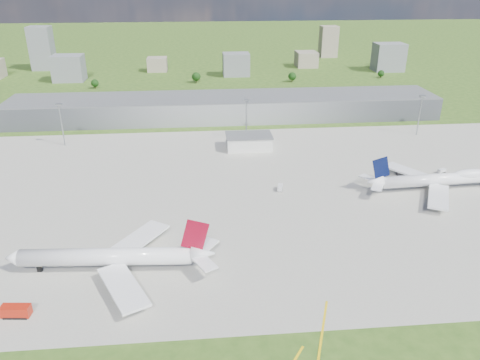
{
  "coord_description": "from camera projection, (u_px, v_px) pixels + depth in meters",
  "views": [
    {
      "loc": [
        -18.83,
        -159.24,
        96.86
      ],
      "look_at": [
        -1.15,
        35.03,
        9.0
      ],
      "focal_mm": 35.0,
      "sensor_mm": 36.0,
      "label": 1
    }
  ],
  "objects": [
    {
      "name": "tree_w",
      "position": [
        95.0,
        83.0,
        415.47
      ],
      "size": [
        6.75,
        6.75,
        8.25
      ],
      "color": "#382314",
      "rests_on": "ground"
    },
    {
      "name": "mast_center",
      "position": [
        246.0,
        113.0,
        283.91
      ],
      "size": [
        3.5,
        2.0,
        25.9
      ],
      "color": "gray",
      "rests_on": "ground"
    },
    {
      "name": "bldg_tall_e",
      "position": [
        328.0,
        42.0,
        562.39
      ],
      "size": [
        20.0,
        18.0,
        36.0
      ],
      "primitive_type": "cube",
      "color": "gray",
      "rests_on": "ground"
    },
    {
      "name": "bldg_ce",
      "position": [
        306.0,
        59.0,
        508.71
      ],
      "size": [
        22.0,
        24.0,
        16.0
      ],
      "primitive_type": "cube",
      "color": "gray",
      "rests_on": "ground"
    },
    {
      "name": "tug_yellow",
      "position": [
        133.0,
        242.0,
        180.34
      ],
      "size": [
        4.03,
        3.34,
        1.75
      ],
      "rotation": [
        0.0,
        0.0,
        0.45
      ],
      "color": "#BAB20A",
      "rests_on": "ground"
    },
    {
      "name": "bldg_tall_w",
      "position": [
        42.0,
        48.0,
        488.91
      ],
      "size": [
        22.0,
        20.0,
        44.0
      ],
      "primitive_type": "cube",
      "color": "slate",
      "rests_on": "ground"
    },
    {
      "name": "ground",
      "position": [
        227.0,
        124.0,
        322.13
      ],
      "size": [
        1400.0,
        1400.0,
        0.0
      ],
      "primitive_type": "plane",
      "color": "#305019",
      "rests_on": "ground"
    },
    {
      "name": "bldg_cw",
      "position": [
        157.0,
        64.0,
        486.82
      ],
      "size": [
        20.0,
        18.0,
        14.0
      ],
      "primitive_type": "cube",
      "color": "gray",
      "rests_on": "ground"
    },
    {
      "name": "bldg_c",
      "position": [
        236.0,
        64.0,
        464.55
      ],
      "size": [
        26.0,
        20.0,
        22.0
      ],
      "primitive_type": "cube",
      "color": "slate",
      "rests_on": "ground"
    },
    {
      "name": "van_white_far",
      "position": [
        442.0,
        171.0,
        243.46
      ],
      "size": [
        4.75,
        3.55,
        2.26
      ],
      "rotation": [
        0.0,
        0.0,
        0.41
      ],
      "color": "silver",
      "rests_on": "ground"
    },
    {
      "name": "ops_building",
      "position": [
        249.0,
        142.0,
        275.91
      ],
      "size": [
        26.0,
        16.0,
        8.0
      ],
      "primitive_type": "cube",
      "color": "silver",
      "rests_on": "ground"
    },
    {
      "name": "airliner_red_twin",
      "position": [
        114.0,
        257.0,
        162.87
      ],
      "size": [
        73.17,
        56.91,
        20.07
      ],
      "rotation": [
        0.0,
        0.0,
        3.08
      ],
      "color": "white",
      "rests_on": "ground"
    },
    {
      "name": "fire_truck",
      "position": [
        16.0,
        311.0,
        142.28
      ],
      "size": [
        8.99,
        4.12,
        3.84
      ],
      "rotation": [
        0.0,
        0.0,
        -0.09
      ],
      "color": "#B01D0C",
      "rests_on": "ground"
    },
    {
      "name": "tree_c",
      "position": [
        196.0,
        77.0,
        436.13
      ],
      "size": [
        8.1,
        8.1,
        9.9
      ],
      "color": "#382314",
      "rests_on": "ground"
    },
    {
      "name": "bldg_e",
      "position": [
        389.0,
        57.0,
        485.62
      ],
      "size": [
        30.0,
        22.0,
        28.0
      ],
      "primitive_type": "cube",
      "color": "slate",
      "rests_on": "ground"
    },
    {
      "name": "bldg_w",
      "position": [
        69.0,
        68.0,
        441.84
      ],
      "size": [
        28.0,
        22.0,
        24.0
      ],
      "primitive_type": "cube",
      "color": "slate",
      "rests_on": "ground"
    },
    {
      "name": "terminal",
      "position": [
        225.0,
        107.0,
        332.67
      ],
      "size": [
        300.0,
        42.0,
        15.0
      ],
      "primitive_type": "cube",
      "color": "gray",
      "rests_on": "ground"
    },
    {
      "name": "mast_west",
      "position": [
        61.0,
        117.0,
        274.82
      ],
      "size": [
        3.5,
        2.0,
        25.9
      ],
      "color": "gray",
      "rests_on": "ground"
    },
    {
      "name": "van_white_near",
      "position": [
        280.0,
        188.0,
        224.31
      ],
      "size": [
        3.4,
        5.45,
        2.58
      ],
      "rotation": [
        0.0,
        0.0,
        1.32
      ],
      "color": "silver",
      "rests_on": "ground"
    },
    {
      "name": "tree_far_e",
      "position": [
        381.0,
        73.0,
        456.07
      ],
      "size": [
        6.3,
        6.3,
        7.7
      ],
      "color": "#382314",
      "rests_on": "ground"
    },
    {
      "name": "mast_east",
      "position": [
        421.0,
        108.0,
        292.99
      ],
      "size": [
        3.5,
        2.0,
        25.9
      ],
      "color": "gray",
      "rests_on": "ground"
    },
    {
      "name": "tree_e",
      "position": [
        292.0,
        76.0,
        439.16
      ],
      "size": [
        7.65,
        7.65,
        9.35
      ],
      "color": "#382314",
      "rests_on": "ground"
    },
    {
      "name": "airliner_blue_quad",
      "position": [
        440.0,
        179.0,
        223.98
      ],
      "size": [
        70.95,
        55.62,
        18.53
      ],
      "rotation": [
        0.0,
        0.0,
        0.05
      ],
      "color": "white",
      "rests_on": "ground"
    },
    {
      "name": "apron",
      "position": [
        262.0,
        192.0,
        223.06
      ],
      "size": [
        360.0,
        190.0,
        0.08
      ],
      "primitive_type": "cube",
      "color": "#9B988D",
      "rests_on": "ground"
    }
  ]
}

